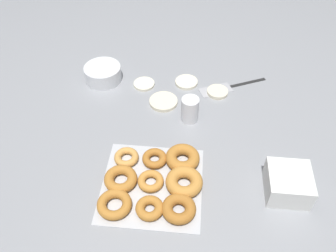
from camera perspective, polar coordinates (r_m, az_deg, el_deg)
name	(u,v)px	position (r m, az deg, el deg)	size (l,w,h in m)	color
ground_plane	(178,115)	(1.36, 1.64, 1.84)	(3.00, 3.00, 0.00)	gray
pancake_0	(217,92)	(1.46, 7.94, 5.44)	(0.08, 0.08, 0.02)	beige
pancake_1	(144,84)	(1.49, -3.86, 6.74)	(0.09, 0.09, 0.01)	silver
pancake_2	(186,82)	(1.50, 2.97, 7.04)	(0.09, 0.09, 0.01)	silver
pancake_3	(163,102)	(1.40, -0.73, 3.93)	(0.11, 0.11, 0.01)	beige
donut_tray	(156,182)	(1.13, -1.87, -8.96)	(0.32, 0.32, 0.05)	silver
batter_bowl	(103,73)	(1.53, -10.38, 8.29)	(0.15, 0.15, 0.06)	white
container_stack	(288,183)	(1.16, 18.70, -8.71)	(0.13, 0.13, 0.08)	white
paper_cup	(190,110)	(1.31, 3.53, 2.65)	(0.06, 0.06, 0.10)	white
spatula	(223,88)	(1.49, 8.82, 6.02)	(0.28, 0.15, 0.01)	black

